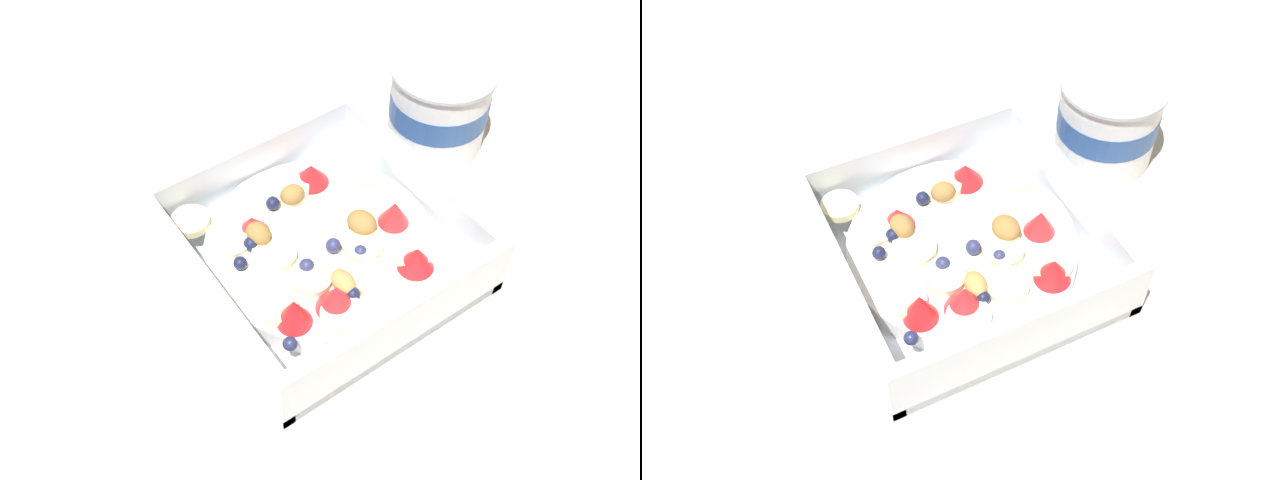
% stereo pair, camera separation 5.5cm
% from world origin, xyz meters
% --- Properties ---
extents(ground_plane, '(2.40, 2.40, 0.00)m').
position_xyz_m(ground_plane, '(0.00, 0.00, 0.00)').
color(ground_plane, beige).
extents(fruit_bowl, '(0.20, 0.20, 0.06)m').
position_xyz_m(fruit_bowl, '(0.02, 0.01, 0.02)').
color(fruit_bowl, white).
rests_on(fruit_bowl, ground).
extents(yogurt_cup, '(0.09, 0.09, 0.08)m').
position_xyz_m(yogurt_cup, '(-0.04, 0.18, 0.04)').
color(yogurt_cup, white).
rests_on(yogurt_cup, ground).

